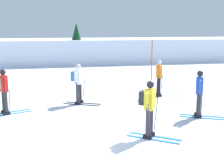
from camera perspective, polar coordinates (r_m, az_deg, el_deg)
name	(u,v)px	position (r m, az deg, el deg)	size (l,w,h in m)	color
ground_plane	(95,137)	(8.99, -3.34, -10.14)	(120.00, 120.00, 0.00)	silver
far_snow_ridge	(64,51)	(28.12, -9.27, 6.33)	(80.00, 6.43, 2.13)	silver
skier_yellow	(149,106)	(8.74, 7.13, -4.26)	(1.50, 1.25, 1.71)	#237AC6
skier_white	(78,82)	(12.58, -6.52, 0.42)	(1.60, 1.05, 1.71)	black
skier_orange	(159,77)	(14.09, 9.02, 1.32)	(1.64, 0.99, 1.71)	silver
skier_red	(3,89)	(11.71, -20.15, -0.97)	(1.62, 0.95, 1.71)	#237AC6
skier_blue	(199,92)	(11.11, 16.43, -1.55)	(1.60, 1.05, 1.71)	#237AC6
trail_marker_pole	(152,60)	(18.33, 7.64, 4.50)	(0.07, 0.07, 2.44)	#C65614
conifer_far_left	(77,40)	(26.02, -6.82, 8.38)	(1.59, 1.59, 3.57)	#513823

